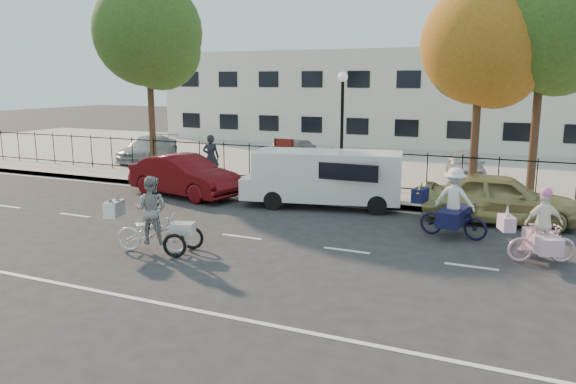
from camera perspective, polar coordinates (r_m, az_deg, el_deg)
The scene contains 22 objects.
ground at distance 15.37m, azimuth -4.74°, elevation -4.58°, with size 120.00×120.00×0.00m, color #333334.
road_markings at distance 15.37m, azimuth -4.74°, elevation -4.56°, with size 60.00×9.52×0.01m, color silver, non-canonical shape.
curb at distance 19.78m, azimuth 2.35°, elevation -0.70°, with size 60.00×0.10×0.15m, color #A8A399.
sidewalk at distance 20.74m, azimuth 3.44°, elevation -0.14°, with size 60.00×2.20×0.15m, color #A8A399.
parking_lot at distance 29.11m, azimuth 9.71°, elevation 3.06°, with size 60.00×15.60×0.15m, color #A8A399.
iron_fence at distance 21.61m, azimuth 4.51°, elevation 2.53°, with size 58.00×0.06×1.50m, color black, non-canonical shape.
building at distance 38.60m, azimuth 13.69°, elevation 9.28°, with size 34.00×10.00×6.00m, color silver.
lamppost at distance 20.84m, azimuth 5.53°, elevation 8.31°, with size 0.36×0.36×4.33m.
street_sign at distance 21.86m, azimuth -0.41°, elevation 4.04°, with size 0.85×0.06×1.80m.
zebra_trike at distance 14.23m, azimuth -13.65°, elevation -3.08°, with size 2.24×1.29×1.92m.
unicorn_bike at distance 14.33m, azimuth 24.33°, elevation -3.99°, with size 1.82×1.33×1.80m.
bull_bike at distance 15.78m, azimuth 16.40°, elevation -1.73°, with size 2.09×1.45×1.91m.
white_van at distance 18.76m, azimuth 3.80°, elevation 1.60°, with size 5.56×2.77×1.87m.
red_sedan at distance 20.83m, azimuth -10.47°, elevation 1.62°, with size 1.58×4.54×1.50m, color #51090C.
gold_sedan at distance 17.77m, azimuth 20.72°, elevation -0.60°, with size 1.78×4.42×1.51m, color tan.
pedestrian at distance 23.17m, azimuth -7.83°, elevation 3.51°, with size 0.68×0.45×1.86m, color black.
lot_car_a at distance 29.38m, azimuth -14.05°, elevation 4.31°, with size 1.72×4.22×1.23m, color #A9AEB1.
lot_car_c at distance 26.50m, azimuth 0.04°, elevation 3.91°, with size 1.30×3.73×1.23m, color #43464A.
lot_car_d at distance 24.16m, azimuth 17.57°, elevation 2.67°, with size 1.47×3.65×1.24m, color #AEAFB6.
tree_west at distance 25.61m, azimuth -13.71°, elevation 15.03°, with size 4.65×4.65×8.53m.
tree_mid at distance 20.42m, azimuth 19.40°, elevation 13.41°, with size 4.02×4.02×7.37m.
tree_east at distance 21.22m, azimuth 24.93°, elevation 14.73°, with size 4.54×4.54×8.32m.
Camera 1 is at (7.21, -12.90, 4.22)m, focal length 35.00 mm.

